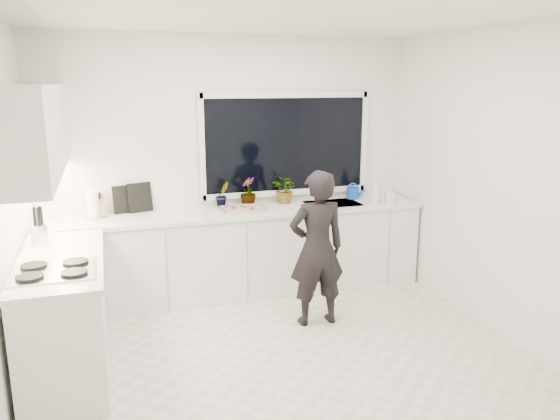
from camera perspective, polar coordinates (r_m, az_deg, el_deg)
name	(u,v)px	position (r m, az deg, el deg)	size (l,w,h in m)	color
floor	(283,357)	(4.69, 0.31, -15.11)	(4.00, 3.50, 0.02)	beige
wall_back	(232,165)	(5.89, -5.03, 4.73)	(4.00, 0.02, 2.70)	white
wall_right	(499,183)	(5.20, 21.92, 2.66)	(0.02, 3.50, 2.70)	white
ceiling	(283,12)	(4.15, 0.36, 20.02)	(4.00, 3.50, 0.02)	white
window	(286,145)	(5.99, 0.65, 6.86)	(1.80, 0.02, 1.00)	black
base_cabinets_back	(240,254)	(5.80, -4.16, -4.62)	(3.92, 0.58, 0.88)	white
base_cabinets_left	(66,316)	(4.65, -21.46, -10.26)	(0.58, 1.60, 0.88)	white
countertop_back	(240,212)	(5.67, -4.21, -0.22)	(3.94, 0.62, 0.04)	silver
countertop_left	(61,260)	(4.49, -21.96, -4.85)	(0.62, 1.60, 0.04)	silver
upper_cabinets	(36,131)	(4.66, -24.18, 7.56)	(0.34, 2.10, 0.70)	white
sink	(333,208)	(6.01, 5.54, 0.24)	(0.58, 0.42, 0.14)	silver
faucet	(326,190)	(6.16, 4.84, 2.09)	(0.03, 0.03, 0.22)	silver
stovetop	(54,271)	(4.15, -22.58, -5.87)	(0.56, 0.48, 0.03)	black
person	(317,249)	(5.02, 3.86, -4.04)	(0.53, 0.35, 1.46)	black
pizza_tray	(242,209)	(5.65, -3.95, 0.09)	(0.44, 0.33, 0.03)	silver
pizza	(242,208)	(5.64, -3.96, 0.26)	(0.40, 0.29, 0.01)	red
watering_can	(353,193)	(6.26, 7.60, 1.78)	(0.14, 0.14, 0.13)	#143DC1
paper_towel_roll	(93,205)	(5.60, -18.95, 0.48)	(0.11, 0.11, 0.26)	white
knife_block	(97,206)	(5.64, -18.59, 0.39)	(0.13, 0.10, 0.22)	olive
utensil_crock	(40,234)	(4.91, -23.82, -2.29)	(0.13, 0.13, 0.16)	#BAB9BE
picture_frame_large	(124,199)	(5.73, -15.99, 1.08)	(0.22, 0.02, 0.28)	black
picture_frame_small	(140,197)	(5.74, -14.44, 1.29)	(0.25, 0.02, 0.30)	black
herb_plants	(267,191)	(5.88, -1.39, 2.02)	(0.97, 0.37, 0.31)	#26662D
soap_bottles	(381,192)	(6.06, 10.47, 1.85)	(0.29, 0.13, 0.27)	#D8BF66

